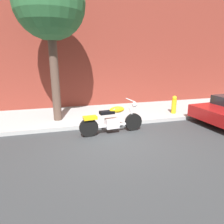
# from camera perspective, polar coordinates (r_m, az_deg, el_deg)

# --- Properties ---
(ground_plane) EXTENTS (60.00, 60.00, 0.00)m
(ground_plane) POSITION_cam_1_polar(r_m,az_deg,el_deg) (6.33, 1.30, -8.11)
(ground_plane) COLOR #303335
(sidewalk) EXTENTS (24.94, 2.96, 0.14)m
(sidewalk) POSITION_cam_1_polar(r_m,az_deg,el_deg) (8.84, -3.71, -0.72)
(sidewalk) COLOR #A0A0A0
(sidewalk) RESTS_ON ground
(building_facade) EXTENTS (24.94, 0.50, 9.45)m
(building_facade) POSITION_cam_1_polar(r_m,az_deg,el_deg) (10.42, -6.32, 27.56)
(building_facade) COLOR maroon
(building_facade) RESTS_ON ground
(motorcycle) EXTENTS (2.22, 0.70, 1.11)m
(motorcycle) POSITION_cam_1_polar(r_m,az_deg,el_deg) (6.77, -0.04, -2.44)
(motorcycle) COLOR black
(motorcycle) RESTS_ON ground
(street_tree) EXTENTS (2.44, 2.44, 5.49)m
(street_tree) POSITION_cam_1_polar(r_m,az_deg,el_deg) (7.98, -17.27, 27.02)
(street_tree) COLOR #503C32
(street_tree) RESTS_ON ground
(fire_hydrant) EXTENTS (0.20, 0.20, 0.91)m
(fire_hydrant) POSITION_cam_1_polar(r_m,az_deg,el_deg) (9.10, 17.09, 1.62)
(fire_hydrant) COLOR gold
(fire_hydrant) RESTS_ON ground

